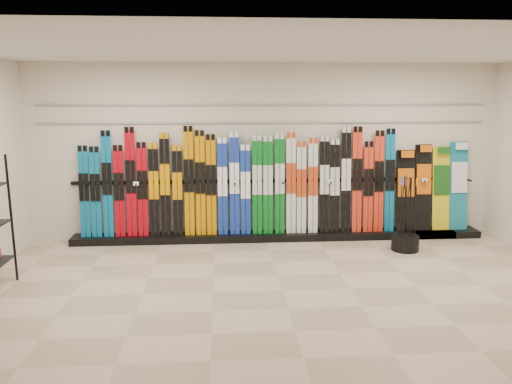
{
  "coord_description": "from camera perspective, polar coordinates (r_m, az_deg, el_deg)",
  "views": [
    {
      "loc": [
        -0.76,
        -6.01,
        2.5
      ],
      "look_at": [
        -0.27,
        1.0,
        1.1
      ],
      "focal_mm": 35.0,
      "sensor_mm": 36.0,
      "label": 1
    }
  ],
  "objects": [
    {
      "name": "floor",
      "position": [
        6.55,
        3.02,
        -11.18
      ],
      "size": [
        8.0,
        8.0,
        0.0
      ],
      "primitive_type": "plane",
      "color": "tan",
      "rests_on": "ground"
    },
    {
      "name": "back_wall",
      "position": [
        8.6,
        1.09,
        4.6
      ],
      "size": [
        8.0,
        0.0,
        8.0
      ],
      "primitive_type": "plane",
      "rotation": [
        1.57,
        0.0,
        0.0
      ],
      "color": "beige",
      "rests_on": "floor"
    },
    {
      "name": "ceiling",
      "position": [
        6.08,
        3.32,
        15.96
      ],
      "size": [
        8.0,
        8.0,
        0.0
      ],
      "primitive_type": "plane",
      "rotation": [
        3.14,
        0.0,
        0.0
      ],
      "color": "silver",
      "rests_on": "back_wall"
    },
    {
      "name": "ski_rack_base",
      "position": [
        8.7,
        2.67,
        -5.03
      ],
      "size": [
        8.0,
        0.4,
        0.12
      ],
      "primitive_type": "cube",
      "color": "black",
      "rests_on": "floor"
    },
    {
      "name": "skis",
      "position": [
        8.46,
        -1.65,
        0.78
      ],
      "size": [
        5.36,
        0.19,
        1.84
      ],
      "color": "#066291",
      "rests_on": "ski_rack_base"
    },
    {
      "name": "snowboards",
      "position": [
        9.29,
        19.54,
        0.43
      ],
      "size": [
        1.28,
        0.24,
        1.54
      ],
      "color": "black",
      "rests_on": "ski_rack_base"
    },
    {
      "name": "pole_bin",
      "position": [
        8.43,
        16.68,
        -5.57
      ],
      "size": [
        0.43,
        0.43,
        0.25
      ],
      "primitive_type": "cylinder",
      "color": "black",
      "rests_on": "floor"
    },
    {
      "name": "ski_poles",
      "position": [
        8.3,
        16.86,
        -2.38
      ],
      "size": [
        0.34,
        0.4,
        1.18
      ],
      "color": "black",
      "rests_on": "pole_bin"
    },
    {
      "name": "slatwall_rail_0",
      "position": [
        8.54,
        1.12,
        7.92
      ],
      "size": [
        7.6,
        0.02,
        0.03
      ],
      "primitive_type": "cube",
      "color": "gray",
      "rests_on": "back_wall"
    },
    {
      "name": "slatwall_rail_1",
      "position": [
        8.52,
        1.13,
        9.93
      ],
      "size": [
        7.6,
        0.02,
        0.03
      ],
      "primitive_type": "cube",
      "color": "gray",
      "rests_on": "back_wall"
    }
  ]
}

